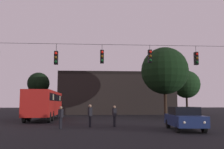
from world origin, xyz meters
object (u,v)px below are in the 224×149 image
at_px(tree_right_far, 165,71).
at_px(tree_left_silhouette, 38,84).
at_px(pedestrian_crossing_right, 90,114).
at_px(city_bus, 45,102).
at_px(pedestrian_crossing_center, 114,115).
at_px(pedestrian_crossing_left, 61,116).
at_px(car_near_right, 184,118).
at_px(tree_behind_building, 186,84).

bearing_deg(tree_right_far, tree_left_silhouette, 142.02).
bearing_deg(tree_right_far, pedestrian_crossing_right, -126.19).
height_order(city_bus, tree_right_far, tree_right_far).
distance_m(city_bus, pedestrian_crossing_center, 11.32).
xyz_separation_m(pedestrian_crossing_right, tree_left_silhouette, (-9.39, 26.92, 4.23)).
bearing_deg(pedestrian_crossing_right, pedestrian_crossing_center, 7.96).
height_order(pedestrian_crossing_left, tree_right_far, tree_right_far).
bearing_deg(car_near_right, tree_behind_building, 69.84).
height_order(car_near_right, pedestrian_crossing_right, pedestrian_crossing_right).
bearing_deg(pedestrian_crossing_left, car_near_right, -11.32).
relative_size(pedestrian_crossing_left, tree_behind_building, 0.21).
relative_size(pedestrian_crossing_center, tree_left_silhouette, 0.22).
xyz_separation_m(pedestrian_crossing_center, tree_left_silhouette, (-11.22, 26.66, 4.28)).
bearing_deg(city_bus, pedestrian_crossing_right, -61.50).
distance_m(pedestrian_crossing_center, tree_left_silhouette, 29.25).
bearing_deg(city_bus, pedestrian_crossing_center, -52.67).
relative_size(car_near_right, tree_left_silhouette, 0.62).
height_order(pedestrian_crossing_center, tree_behind_building, tree_behind_building).
xyz_separation_m(tree_left_silhouette, tree_right_far, (18.51, -14.45, 0.63)).
height_order(pedestrian_crossing_right, tree_left_silhouette, tree_left_silhouette).
relative_size(pedestrian_crossing_left, tree_left_silhouette, 0.22).
relative_size(car_near_right, tree_right_far, 0.51).
distance_m(city_bus, tree_right_far, 15.02).
bearing_deg(tree_left_silhouette, car_near_right, -62.21).
bearing_deg(pedestrian_crossing_left, pedestrian_crossing_right, 26.72).
relative_size(city_bus, pedestrian_crossing_center, 6.97).
bearing_deg(tree_behind_building, pedestrian_crossing_center, -120.88).
bearing_deg(pedestrian_crossing_right, car_near_right, -23.23).
distance_m(car_near_right, pedestrian_crossing_center, 5.25).
bearing_deg(pedestrian_crossing_center, city_bus, 127.33).
distance_m(tree_left_silhouette, tree_right_far, 23.50).
height_order(city_bus, tree_left_silhouette, tree_left_silhouette).
height_order(pedestrian_crossing_center, tree_left_silhouette, tree_left_silhouette).
xyz_separation_m(car_near_right, tree_right_far, (2.92, 15.12, 5.01)).
bearing_deg(tree_left_silhouette, pedestrian_crossing_left, -75.21).
bearing_deg(pedestrian_crossing_left, tree_behind_building, 54.16).
relative_size(city_bus, car_near_right, 2.49).
height_order(city_bus, pedestrian_crossing_center, city_bus).
xyz_separation_m(pedestrian_crossing_left, pedestrian_crossing_right, (2.02, 1.02, 0.08)).
distance_m(pedestrian_crossing_right, tree_left_silhouette, 28.82).
relative_size(city_bus, pedestrian_crossing_right, 6.61).
bearing_deg(tree_right_far, tree_behind_building, 59.08).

